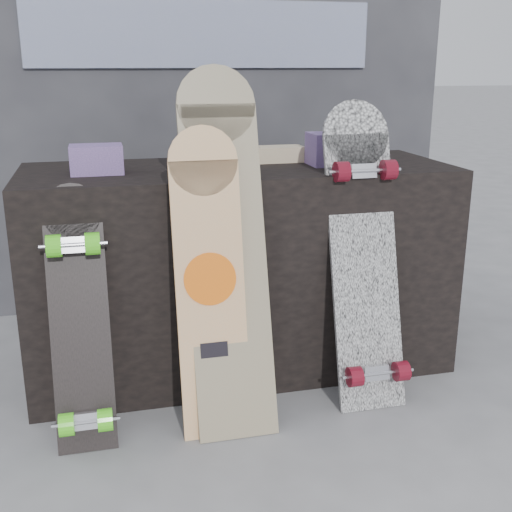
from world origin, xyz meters
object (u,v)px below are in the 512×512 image
object	(u,v)px
vendor_table	(240,268)
skateboard_dark	(79,316)
longboard_geisha	(209,274)
longboard_cascadia	(364,250)
longboard_celtic	(225,239)

from	to	relation	value
vendor_table	skateboard_dark	xyz separation A→B (m)	(-0.60, -0.40, 0.01)
longboard_geisha	skateboard_dark	bearing A→B (deg)	178.38
longboard_cascadia	longboard_celtic	bearing A→B (deg)	-178.10
vendor_table	skateboard_dark	size ratio (longest dim) A/B	1.97
longboard_celtic	skateboard_dark	distance (m)	0.52
vendor_table	longboard_cascadia	xyz separation A→B (m)	(0.37, -0.34, 0.14)
vendor_table	longboard_celtic	bearing A→B (deg)	-109.32
longboard_celtic	longboard_geisha	bearing A→B (deg)	-140.09
vendor_table	longboard_cascadia	world-z (taller)	longboard_cascadia
longboard_celtic	vendor_table	bearing A→B (deg)	70.68
longboard_cascadia	skateboard_dark	distance (m)	0.99
longboard_cascadia	skateboard_dark	size ratio (longest dim) A/B	1.30
longboard_geisha	longboard_celtic	size ratio (longest dim) A/B	0.84
longboard_geisha	skateboard_dark	world-z (taller)	longboard_geisha
vendor_table	longboard_celtic	distance (m)	0.44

